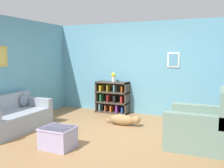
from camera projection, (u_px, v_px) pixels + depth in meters
name	position (u px, v px, depth m)	size (l,w,h in m)	color
ground_plane	(104.00, 136.00, 5.21)	(14.00, 14.00, 0.00)	#997047
wall_back	(138.00, 68.00, 7.10)	(5.60, 0.13, 2.60)	#609EB7
wall_left	(10.00, 71.00, 6.07)	(0.13, 5.00, 2.60)	#609EB7
couch	(11.00, 118.00, 5.54)	(0.86, 1.72, 0.78)	#9399A3
bookshelf	(113.00, 98.00, 7.28)	(0.96, 0.35, 0.91)	#42382D
recliner_chair	(201.00, 127.00, 4.57)	(1.07, 1.03, 1.10)	gray
coffee_table	(58.00, 137.00, 4.51)	(0.59, 0.49, 0.39)	#ADA3CC
dog	(124.00, 120.00, 5.98)	(0.93, 0.23, 0.27)	#9E7A4C
vase	(113.00, 77.00, 7.17)	(0.13, 0.13, 0.27)	silver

